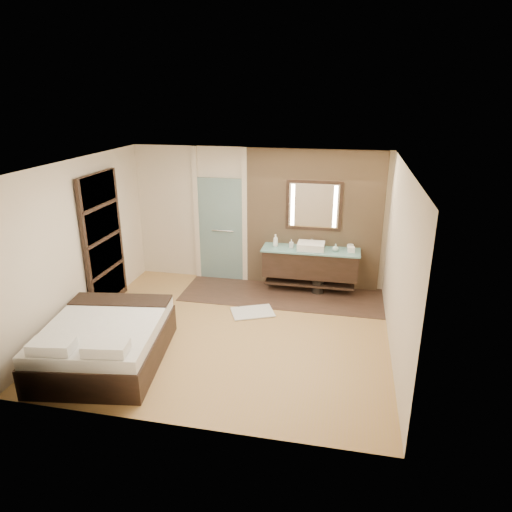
% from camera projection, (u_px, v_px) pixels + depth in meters
% --- Properties ---
extents(floor, '(5.00, 5.00, 0.00)m').
position_uv_depth(floor, '(230.00, 332.00, 7.39)').
color(floor, '#AD8648').
rests_on(floor, ground).
extents(tile_strip, '(3.80, 1.30, 0.01)m').
position_uv_depth(tile_strip, '(282.00, 295.00, 8.74)').
color(tile_strip, '#36261D').
rests_on(tile_strip, floor).
extents(stone_wall, '(2.60, 0.08, 2.70)m').
position_uv_depth(stone_wall, '(313.00, 220.00, 8.76)').
color(stone_wall, '#9D7C5A').
rests_on(stone_wall, floor).
extents(vanity, '(1.85, 0.55, 0.88)m').
position_uv_depth(vanity, '(310.00, 263.00, 8.75)').
color(vanity, black).
rests_on(vanity, stone_wall).
extents(mirror_unit, '(1.06, 0.04, 0.96)m').
position_uv_depth(mirror_unit, '(314.00, 206.00, 8.61)').
color(mirror_unit, black).
rests_on(mirror_unit, stone_wall).
extents(frosted_door, '(1.10, 0.12, 2.70)m').
position_uv_depth(frosted_door, '(221.00, 225.00, 9.17)').
color(frosted_door, '#A8D5D4').
rests_on(frosted_door, floor).
extents(shoji_partition, '(0.06, 1.20, 2.40)m').
position_uv_depth(shoji_partition, '(104.00, 241.00, 7.99)').
color(shoji_partition, black).
rests_on(shoji_partition, floor).
extents(bed, '(1.84, 2.17, 0.76)m').
position_uv_depth(bed, '(105.00, 341.00, 6.50)').
color(bed, black).
rests_on(bed, floor).
extents(bath_mat, '(0.86, 0.75, 0.02)m').
position_uv_depth(bath_mat, '(253.00, 312.00, 8.03)').
color(bath_mat, silver).
rests_on(bath_mat, floor).
extents(waste_bin, '(0.28, 0.28, 0.29)m').
position_uv_depth(waste_bin, '(318.00, 286.00, 8.80)').
color(waste_bin, black).
rests_on(waste_bin, floor).
extents(tissue_box, '(0.14, 0.14, 0.10)m').
position_uv_depth(tissue_box, '(351.00, 250.00, 8.47)').
color(tissue_box, white).
rests_on(tissue_box, vanity).
extents(soap_bottle_a, '(0.12, 0.12, 0.24)m').
position_uv_depth(soap_bottle_a, '(276.00, 240.00, 8.77)').
color(soap_bottle_a, white).
rests_on(soap_bottle_a, vanity).
extents(soap_bottle_b, '(0.08, 0.08, 0.17)m').
position_uv_depth(soap_bottle_b, '(291.00, 244.00, 8.69)').
color(soap_bottle_b, '#B2B2B2').
rests_on(soap_bottle_b, vanity).
extents(soap_bottle_c, '(0.13, 0.13, 0.15)m').
position_uv_depth(soap_bottle_c, '(336.00, 248.00, 8.50)').
color(soap_bottle_c, '#A3CDC7').
rests_on(soap_bottle_c, vanity).
extents(cup, '(0.13, 0.13, 0.10)m').
position_uv_depth(cup, '(350.00, 247.00, 8.61)').
color(cup, white).
rests_on(cup, vanity).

